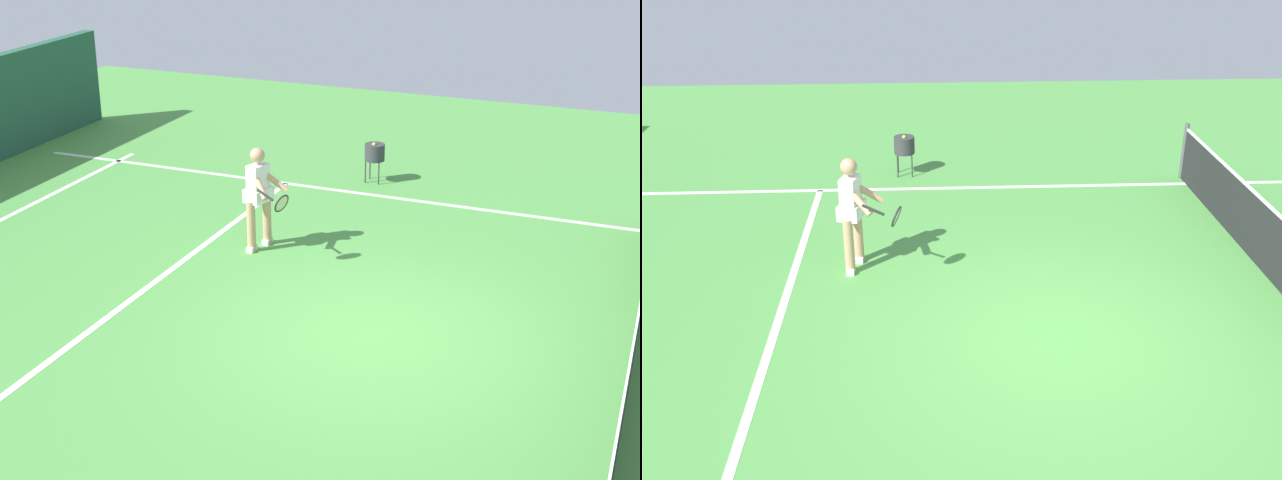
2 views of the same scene
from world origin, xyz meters
The scene contains 5 objects.
ground_plane centered at (0.00, 0.00, 0.00)m, with size 24.26×24.26×0.00m, color #4C9342.
service_line_marking centered at (0.00, -3.29, 0.00)m, with size 9.46×0.10×0.01m, color white.
sideline_left_marking centered at (-4.73, 0.00, 0.00)m, with size 0.10×16.66×0.01m, color white.
tennis_player centered at (-1.89, -2.45, 0.85)m, with size 0.94×0.89×1.55m.
ball_hopper centered at (-5.43, -1.86, 0.55)m, with size 0.36×0.36×0.74m.
Camera 2 is at (7.21, -1.48, 4.75)m, focal length 42.25 mm.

